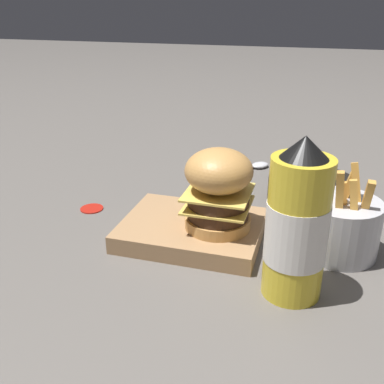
% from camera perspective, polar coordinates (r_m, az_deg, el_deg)
% --- Properties ---
extents(ground_plane, '(6.00, 6.00, 0.00)m').
position_cam_1_polar(ground_plane, '(0.66, -2.01, -8.21)').
color(ground_plane, '#5B5651').
extents(serving_board, '(0.21, 0.16, 0.03)m').
position_cam_1_polar(serving_board, '(0.70, 0.00, -4.81)').
color(serving_board, '#A37A51').
rests_on(serving_board, ground_plane).
extents(burger, '(0.10, 0.10, 0.12)m').
position_cam_1_polar(burger, '(0.65, 3.38, 0.42)').
color(burger, tan).
rests_on(burger, serving_board).
extents(ketchup_bottle, '(0.08, 0.08, 0.21)m').
position_cam_1_polar(ketchup_bottle, '(0.55, 13.16, -4.21)').
color(ketchup_bottle, yellow).
rests_on(ketchup_bottle, ground_plane).
extents(fries_basket, '(0.11, 0.11, 0.13)m').
position_cam_1_polar(fries_basket, '(0.68, 18.28, -4.09)').
color(fries_basket, '#B7B7BC').
rests_on(fries_basket, ground_plane).
extents(side_bowl, '(0.16, 0.16, 0.05)m').
position_cam_1_polar(side_bowl, '(0.83, 14.94, 0.09)').
color(side_bowl, black).
rests_on(side_bowl, ground_plane).
extents(spoon, '(0.13, 0.14, 0.01)m').
position_cam_1_polar(spoon, '(0.98, 7.28, 3.11)').
color(spoon, silver).
rests_on(spoon, ground_plane).
extents(ketchup_puddle, '(0.04, 0.04, 0.00)m').
position_cam_1_polar(ketchup_puddle, '(0.81, -12.62, -2.01)').
color(ketchup_puddle, '#B21E14').
rests_on(ketchup_puddle, ground_plane).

